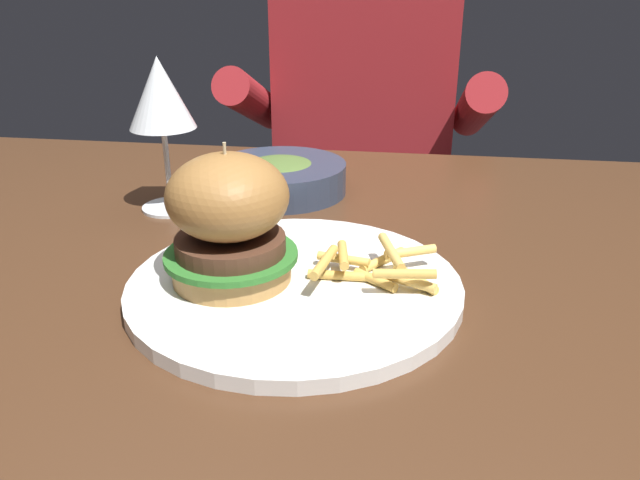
{
  "coord_description": "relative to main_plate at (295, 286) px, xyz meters",
  "views": [
    {
      "loc": [
        0.13,
        -0.63,
        1.03
      ],
      "look_at": [
        0.05,
        -0.08,
        0.78
      ],
      "focal_mm": 35.0,
      "sensor_mm": 36.0,
      "label": 1
    }
  ],
  "objects": [
    {
      "name": "burger_sandwich",
      "position": [
        -0.06,
        -0.01,
        0.07
      ],
      "size": [
        0.13,
        0.13,
        0.13
      ],
      "color": "#B78447",
      "rests_on": "main_plate"
    },
    {
      "name": "soup_bowl",
      "position": [
        -0.07,
        0.29,
        0.02
      ],
      "size": [
        0.18,
        0.18,
        0.05
      ],
      "color": "#2D384C",
      "rests_on": "dining_table"
    },
    {
      "name": "diner_person",
      "position": [
        0.0,
        0.79,
        -0.18
      ],
      "size": [
        0.51,
        0.36,
        1.18
      ],
      "color": "#282833",
      "rests_on": "ground"
    },
    {
      "name": "wine_glass",
      "position": [
        -0.2,
        0.2,
        0.14
      ],
      "size": [
        0.08,
        0.08,
        0.19
      ],
      "color": "silver",
      "rests_on": "dining_table"
    },
    {
      "name": "main_plate",
      "position": [
        0.0,
        0.0,
        0.0
      ],
      "size": [
        0.32,
        0.32,
        0.01
      ],
      "primitive_type": "cylinder",
      "color": "white",
      "rests_on": "dining_table"
    },
    {
      "name": "fries_pile",
      "position": [
        0.08,
        0.01,
        0.02
      ],
      "size": [
        0.12,
        0.11,
        0.03
      ],
      "color": "#E0B251",
      "rests_on": "main_plate"
    },
    {
      "name": "dining_table",
      "position": [
        -0.03,
        0.11,
        -0.1
      ],
      "size": [
        1.31,
        0.81,
        0.74
      ],
      "color": "#472B19",
      "rests_on": "ground"
    }
  ]
}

